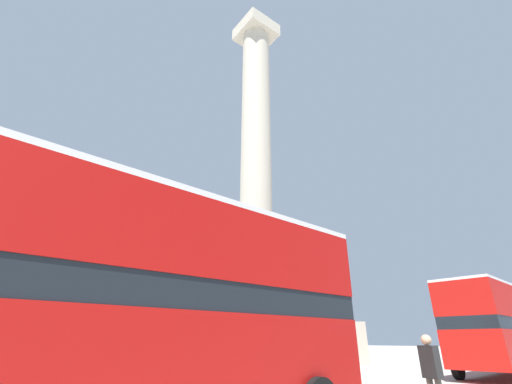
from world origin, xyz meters
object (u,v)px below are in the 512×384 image
(bus_b, at_px, (123,298))
(equestrian_statue, at_px, (337,339))
(monument_column, at_px, (256,248))
(pedestrian_near_lamp, at_px, (432,371))
(street_lamp, at_px, (227,303))
(bus_a, at_px, (500,326))

(bus_b, relative_size, equestrian_statue, 1.74)
(monument_column, distance_m, equestrian_statue, 13.26)
(monument_column, xyz_separation_m, pedestrian_near_lamp, (-1.79, -8.92, -4.94))
(equestrian_statue, distance_m, street_lamp, 17.32)
(street_lamp, bearing_deg, bus_a, -10.22)
(monument_column, bearing_deg, bus_b, -140.59)
(equestrian_statue, bearing_deg, pedestrian_near_lamp, -107.37)
(bus_b, height_order, pedestrian_near_lamp, bus_b)
(monument_column, relative_size, equestrian_statue, 3.59)
(monument_column, distance_m, street_lamp, 5.78)
(bus_a, xyz_separation_m, equestrian_statue, (-0.23, 10.92, -0.63))
(bus_b, xyz_separation_m, street_lamp, (4.66, 3.70, 0.48))
(street_lamp, bearing_deg, pedestrian_near_lamp, -71.60)
(bus_a, bearing_deg, equestrian_statue, 86.01)
(bus_a, relative_size, bus_b, 0.99)
(bus_b, bearing_deg, equestrian_statue, 27.18)
(monument_column, bearing_deg, pedestrian_near_lamp, -101.36)
(street_lamp, xyz_separation_m, pedestrian_near_lamp, (1.91, -5.75, -1.83))
(bus_b, relative_size, pedestrian_near_lamp, 6.00)
(monument_column, distance_m, bus_a, 13.69)
(monument_column, xyz_separation_m, street_lamp, (-3.71, -3.17, -3.11))
(bus_a, relative_size, pedestrian_near_lamp, 5.92)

